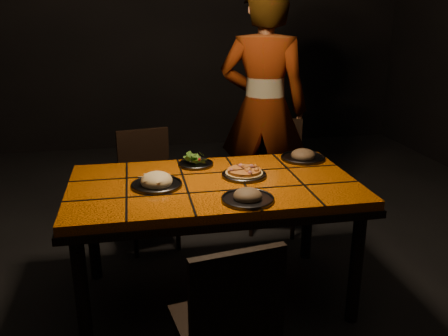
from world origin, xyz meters
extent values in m
cube|color=black|center=(0.00, 0.00, -0.02)|extent=(6.00, 7.00, 0.04)
cube|color=black|center=(0.00, 3.50, 1.50)|extent=(6.00, 0.04, 3.00)
cube|color=orange|center=(0.00, 0.00, 0.72)|extent=(1.60, 0.90, 0.05)
cube|color=black|center=(0.00, 0.00, 0.68)|extent=(1.62, 0.92, 0.04)
cylinder|color=black|center=(-0.72, -0.37, 0.33)|extent=(0.07, 0.07, 0.66)
cylinder|color=black|center=(0.72, -0.37, 0.33)|extent=(0.07, 0.07, 0.66)
cylinder|color=black|center=(-0.72, 0.37, 0.33)|extent=(0.07, 0.07, 0.66)
cylinder|color=black|center=(0.72, 0.37, 0.33)|extent=(0.07, 0.07, 0.66)
cube|color=black|center=(-0.10, -0.81, 0.41)|extent=(0.43, 0.43, 0.04)
cube|color=black|center=(-0.08, -0.98, 0.63)|extent=(0.38, 0.10, 0.41)
cylinder|color=black|center=(0.02, -0.63, 0.19)|extent=(0.03, 0.03, 0.39)
cube|color=black|center=(-0.33, 0.77, 0.41)|extent=(0.45, 0.45, 0.04)
cube|color=black|center=(-0.37, 0.94, 0.64)|extent=(0.38, 0.11, 0.42)
cylinder|color=black|center=(-0.46, 0.59, 0.20)|extent=(0.03, 0.03, 0.39)
cylinder|color=black|center=(-0.15, 0.65, 0.20)|extent=(0.03, 0.03, 0.39)
cylinder|color=black|center=(-0.52, 0.89, 0.20)|extent=(0.03, 0.03, 0.39)
cylinder|color=black|center=(-0.21, 0.95, 0.20)|extent=(0.03, 0.03, 0.39)
cube|color=black|center=(0.62, 0.85, 0.42)|extent=(0.50, 0.50, 0.04)
cube|color=black|center=(0.68, 1.02, 0.65)|extent=(0.38, 0.17, 0.43)
cylinder|color=black|center=(0.42, 0.76, 0.20)|extent=(0.03, 0.03, 0.40)
cylinder|color=black|center=(0.72, 0.65, 0.20)|extent=(0.03, 0.03, 0.40)
cylinder|color=black|center=(0.53, 1.06, 0.20)|extent=(0.03, 0.03, 0.40)
cylinder|color=black|center=(0.83, 0.95, 0.20)|extent=(0.03, 0.03, 0.40)
imported|color=brown|center=(0.57, 1.04, 0.94)|extent=(0.80, 0.67, 1.87)
cylinder|color=#39393E|center=(0.19, 0.05, 0.76)|extent=(0.26, 0.26, 0.01)
torus|color=#39393E|center=(0.19, 0.05, 0.76)|extent=(0.26, 0.26, 0.01)
cylinder|color=tan|center=(0.19, 0.05, 0.77)|extent=(0.26, 0.26, 0.01)
cylinder|color=#D07635|center=(0.19, 0.05, 0.78)|extent=(0.23, 0.23, 0.02)
cylinder|color=#39393E|center=(-0.32, -0.01, 0.76)|extent=(0.28, 0.28, 0.01)
torus|color=#39393E|center=(-0.32, -0.01, 0.76)|extent=(0.28, 0.28, 0.01)
ellipsoid|color=#FADFA5|center=(-0.32, -0.01, 0.78)|extent=(0.17, 0.17, 0.09)
cylinder|color=#39393E|center=(-0.06, 0.31, 0.76)|extent=(0.22, 0.22, 0.01)
torus|color=#39393E|center=(-0.06, 0.31, 0.76)|extent=(0.22, 0.22, 0.01)
cylinder|color=#39393E|center=(0.12, -0.31, 0.76)|extent=(0.27, 0.27, 0.01)
torus|color=#39393E|center=(0.12, -0.31, 0.76)|extent=(0.27, 0.27, 0.01)
ellipsoid|color=brown|center=(0.12, -0.31, 0.78)|extent=(0.16, 0.16, 0.09)
cylinder|color=#39393E|center=(0.64, 0.31, 0.76)|extent=(0.28, 0.28, 0.01)
torus|color=#39393E|center=(0.64, 0.31, 0.76)|extent=(0.28, 0.28, 0.01)
ellipsoid|color=brown|center=(0.64, 0.31, 0.79)|extent=(0.17, 0.17, 0.09)
camera|label=1|loc=(-0.42, -2.47, 1.66)|focal=38.00mm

